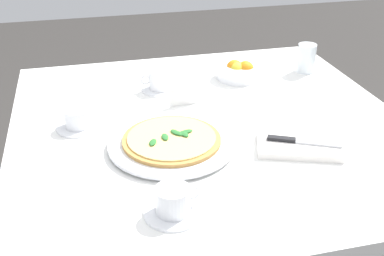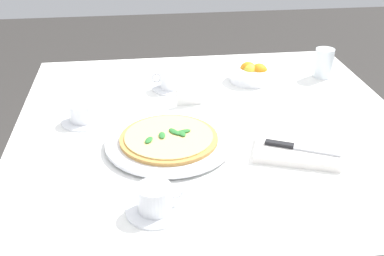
{
  "view_description": "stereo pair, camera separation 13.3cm",
  "coord_description": "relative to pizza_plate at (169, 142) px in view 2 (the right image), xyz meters",
  "views": [
    {
      "loc": [
        -0.35,
        -1.2,
        1.4
      ],
      "look_at": [
        -0.07,
        -0.06,
        0.76
      ],
      "focal_mm": 44.41,
      "sensor_mm": 36.0,
      "label": 1
    },
    {
      "loc": [
        -0.22,
        -1.22,
        1.4
      ],
      "look_at": [
        -0.07,
        -0.06,
        0.76
      ],
      "focal_mm": 44.41,
      "sensor_mm": 36.0,
      "label": 2
    }
  ],
  "objects": [
    {
      "name": "dining_table",
      "position": [
        0.14,
        0.11,
        -0.14
      ],
      "size": [
        1.16,
        1.16,
        0.74
      ],
      "color": "white",
      "rests_on": "ground_plane"
    },
    {
      "name": "coffee_cup_far_right",
      "position": [
        0.04,
        0.38,
        0.02
      ],
      "size": [
        0.13,
        0.13,
        0.07
      ],
      "color": "white",
      "rests_on": "dining_table"
    },
    {
      "name": "dinner_knife",
      "position": [
        0.33,
        -0.09,
        0.01
      ],
      "size": [
        0.18,
        0.1,
        0.01
      ],
      "rotation": [
        0.0,
        0.0,
        -0.45
      ],
      "color": "silver",
      "rests_on": "napkin_folded"
    },
    {
      "name": "pizza",
      "position": [
        0.0,
        0.0,
        0.01
      ],
      "size": [
        0.27,
        0.27,
        0.02
      ],
      "color": "#C68E47",
      "rests_on": "pizza_plate"
    },
    {
      "name": "menu_card",
      "position": [
        0.09,
        0.25,
        0.02
      ],
      "size": [
        0.09,
        0.01,
        0.06
      ],
      "rotation": [
        0.0,
        0.0,
        0.1
      ],
      "color": "white",
      "rests_on": "dining_table"
    },
    {
      "name": "citrus_bowl",
      "position": [
        0.33,
        0.42,
        0.02
      ],
      "size": [
        0.15,
        0.15,
        0.07
      ],
      "color": "white",
      "rests_on": "dining_table"
    },
    {
      "name": "coffee_cup_near_left",
      "position": [
        -0.24,
        0.17,
        0.02
      ],
      "size": [
        0.13,
        0.13,
        0.06
      ],
      "color": "white",
      "rests_on": "dining_table"
    },
    {
      "name": "pizza_plate",
      "position": [
        0.0,
        0.0,
        0.0
      ],
      "size": [
        0.34,
        0.34,
        0.02
      ],
      "color": "white",
      "rests_on": "dining_table"
    },
    {
      "name": "coffee_cup_back_corner",
      "position": [
        -0.05,
        -0.28,
        0.02
      ],
      "size": [
        0.13,
        0.13,
        0.07
      ],
      "color": "white",
      "rests_on": "dining_table"
    },
    {
      "name": "water_glass_center_back",
      "position": [
        0.59,
        0.42,
        0.04
      ],
      "size": [
        0.07,
        0.07,
        0.1
      ],
      "color": "white",
      "rests_on": "dining_table"
    },
    {
      "name": "napkin_folded",
      "position": [
        0.33,
        -0.09,
        -0.0
      ],
      "size": [
        0.25,
        0.2,
        0.02
      ],
      "rotation": [
        0.0,
        0.0,
        -0.34
      ],
      "color": "white",
      "rests_on": "dining_table"
    }
  ]
}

